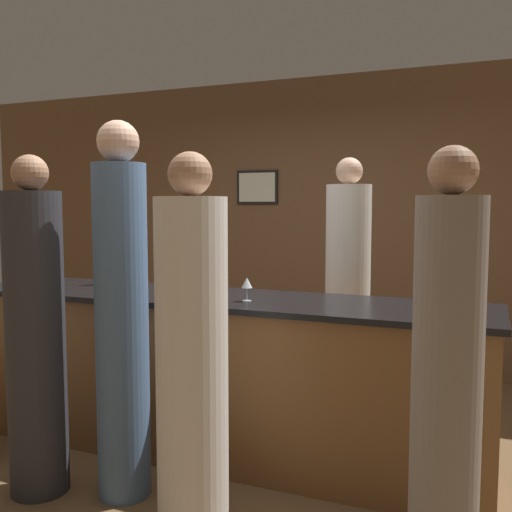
{
  "coord_description": "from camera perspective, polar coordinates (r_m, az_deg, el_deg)",
  "views": [
    {
      "loc": [
        1.62,
        -3.16,
        1.56
      ],
      "look_at": [
        0.27,
        0.1,
        1.25
      ],
      "focal_mm": 40.0,
      "sensor_mm": 36.0,
      "label": 1
    }
  ],
  "objects": [
    {
      "name": "wine_glass_1",
      "position": [
        3.65,
        -8.02,
        -2.08
      ],
      "size": [
        0.08,
        0.08,
        0.15
      ],
      "color": "silver",
      "rests_on": "bar_counter"
    },
    {
      "name": "guest_1",
      "position": [
        2.49,
        18.53,
        -11.77
      ],
      "size": [
        0.28,
        0.28,
        1.8
      ],
      "color": "gray",
      "rests_on": "ground_plane"
    },
    {
      "name": "wine_glass_2",
      "position": [
        3.52,
        -4.77,
        -2.38
      ],
      "size": [
        0.06,
        0.06,
        0.15
      ],
      "color": "silver",
      "rests_on": "bar_counter"
    },
    {
      "name": "wine_glass_3",
      "position": [
        3.46,
        -8.44,
        -2.42
      ],
      "size": [
        0.08,
        0.08,
        0.15
      ],
      "color": "silver",
      "rests_on": "bar_counter"
    },
    {
      "name": "back_wall",
      "position": [
        5.64,
        5.75,
        3.37
      ],
      "size": [
        8.0,
        0.08,
        2.8
      ],
      "color": "brown",
      "rests_on": "ground_plane"
    },
    {
      "name": "bar_counter",
      "position": [
        3.71,
        -4.55,
        -11.59
      ],
      "size": [
        3.44,
        0.75,
        1.0
      ],
      "color": "brown",
      "rests_on": "ground_plane"
    },
    {
      "name": "wine_glass_0",
      "position": [
        3.36,
        -0.92,
        -2.79
      ],
      "size": [
        0.07,
        0.07,
        0.14
      ],
      "color": "silver",
      "rests_on": "bar_counter"
    },
    {
      "name": "bartender",
      "position": [
        4.18,
        9.13,
        -4.25
      ],
      "size": [
        0.32,
        0.32,
        1.9
      ],
      "rotation": [
        0.0,
        0.0,
        3.14
      ],
      "color": "silver",
      "rests_on": "ground_plane"
    },
    {
      "name": "ground_plane",
      "position": [
        3.88,
        -4.49,
        -18.72
      ],
      "size": [
        14.0,
        14.0,
        0.0
      ],
      "primitive_type": "plane",
      "color": "brown"
    },
    {
      "name": "guest_2",
      "position": [
        3.12,
        -13.28,
        -6.2
      ],
      "size": [
        0.28,
        0.28,
        2.0
      ],
      "color": "#4C6B93",
      "rests_on": "ground_plane"
    },
    {
      "name": "wine_bottle_0",
      "position": [
        4.21,
        -14.65,
        -1.16
      ],
      "size": [
        0.08,
        0.08,
        0.3
      ],
      "color": "#19381E",
      "rests_on": "bar_counter"
    },
    {
      "name": "guest_3",
      "position": [
        3.32,
        -21.17,
        -7.57
      ],
      "size": [
        0.31,
        0.31,
        1.83
      ],
      "color": "#2D2D33",
      "rests_on": "ground_plane"
    },
    {
      "name": "guest_4",
      "position": [
        2.74,
        -6.42,
        -10.25
      ],
      "size": [
        0.34,
        0.34,
        1.81
      ],
      "color": "silver",
      "rests_on": "ground_plane"
    }
  ]
}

